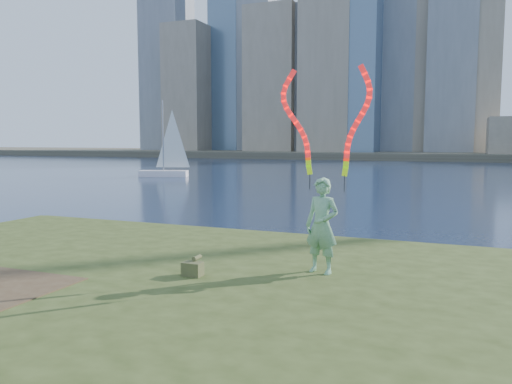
% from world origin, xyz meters
% --- Properties ---
extents(ground, '(320.00, 320.00, 0.00)m').
position_xyz_m(ground, '(0.00, 0.00, 0.00)').
color(ground, '#17233A').
rests_on(ground, ground).
extents(grassy_knoll, '(20.00, 18.00, 0.80)m').
position_xyz_m(grassy_knoll, '(0.00, -2.30, 0.34)').
color(grassy_knoll, '#344217').
rests_on(grassy_knoll, ground).
extents(far_shore, '(320.00, 40.00, 1.20)m').
position_xyz_m(far_shore, '(0.00, 95.00, 0.60)').
color(far_shore, '#474234').
rests_on(far_shore, ground).
extents(woman_with_ribbons, '(2.07, 0.66, 4.17)m').
position_xyz_m(woman_with_ribbons, '(3.23, 0.34, 2.19)').
color(woman_with_ribbons, '#0F6723').
rests_on(woman_with_ribbons, grassy_knoll).
extents(canvas_bag, '(0.36, 0.42, 0.35)m').
position_xyz_m(canvas_bag, '(1.05, -0.79, 0.94)').
color(canvas_bag, '#3F4723').
rests_on(canvas_bag, grassy_knoll).
extents(sailboat, '(4.62, 2.73, 7.02)m').
position_xyz_m(sailboat, '(-19.30, 30.73, 1.21)').
color(sailboat, white).
rests_on(sailboat, ground).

